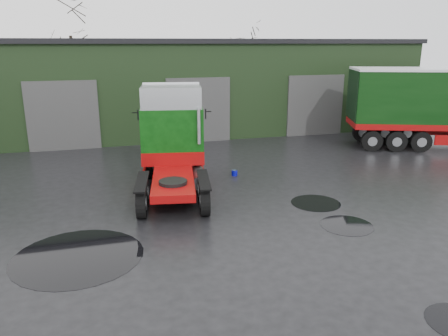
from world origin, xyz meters
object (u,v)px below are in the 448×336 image
(warehouse, at_px, (181,83))
(wash_bucket, at_px, (234,173))
(hero_tractor, at_px, (172,143))
(tree_back_a, at_px, (73,58))
(tree_back_b, at_px, (242,66))

(warehouse, relative_size, wash_bucket, 118.23)
(hero_tractor, height_order, wash_bucket, hero_tractor)
(hero_tractor, bearing_deg, warehouse, 87.84)
(warehouse, height_order, wash_bucket, warehouse)
(hero_tractor, relative_size, tree_back_a, 0.74)
(warehouse, distance_m, wash_bucket, 13.99)
(tree_back_a, height_order, tree_back_b, tree_back_a)
(wash_bucket, bearing_deg, warehouse, 90.04)
(hero_tractor, height_order, tree_back_a, tree_back_a)
(hero_tractor, distance_m, tree_back_b, 27.89)
(tree_back_b, bearing_deg, wash_bucket, -108.66)
(tree_back_a, bearing_deg, hero_tractor, -79.32)
(warehouse, bearing_deg, hero_tractor, -101.64)
(wash_bucket, relative_size, tree_back_a, 0.03)
(tree_back_a, bearing_deg, wash_bucket, -71.29)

